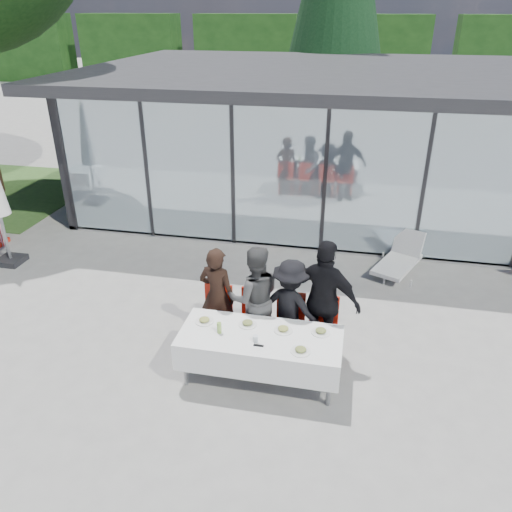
{
  "coord_description": "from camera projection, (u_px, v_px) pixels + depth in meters",
  "views": [
    {
      "loc": [
        1.65,
        -5.87,
        4.82
      ],
      "look_at": [
        0.17,
        1.2,
        1.19
      ],
      "focal_mm": 35.0,
      "sensor_mm": 36.0,
      "label": 1
    }
  ],
  "objects": [
    {
      "name": "ground",
      "position": [
        229.0,
        359.0,
        7.6
      ],
      "size": [
        90.0,
        90.0,
        0.0
      ],
      "primitive_type": "plane",
      "color": "gray",
      "rests_on": "ground"
    },
    {
      "name": "pavilion",
      "position": [
        375.0,
        117.0,
        13.41
      ],
      "size": [
        14.8,
        8.8,
        3.44
      ],
      "color": "gray",
      "rests_on": "ground"
    },
    {
      "name": "treeline",
      "position": [
        309.0,
        52.0,
        31.47
      ],
      "size": [
        62.5,
        2.0,
        4.4
      ],
      "color": "#133410",
      "rests_on": "ground"
    },
    {
      "name": "dining_table",
      "position": [
        260.0,
        347.0,
        6.98
      ],
      "size": [
        2.26,
        0.96,
        0.75
      ],
      "color": "white",
      "rests_on": "ground"
    },
    {
      "name": "diner_a",
      "position": [
        217.0,
        296.0,
        7.69
      ],
      "size": [
        0.71,
        0.71,
        1.63
      ],
      "primitive_type": "imported",
      "rotation": [
        0.0,
        0.0,
        2.93
      ],
      "color": "black",
      "rests_on": "ground"
    },
    {
      "name": "diner_chair_a",
      "position": [
        217.0,
        312.0,
        7.79
      ],
      "size": [
        0.44,
        0.44,
        0.97
      ],
      "color": "red",
      "rests_on": "ground"
    },
    {
      "name": "diner_b",
      "position": [
        255.0,
        298.0,
        7.57
      ],
      "size": [
        1.04,
        1.04,
        1.7
      ],
      "primitive_type": "imported",
      "rotation": [
        0.0,
        0.0,
        3.45
      ],
      "color": "#484848",
      "rests_on": "ground"
    },
    {
      "name": "diner_chair_b",
      "position": [
        254.0,
        316.0,
        7.68
      ],
      "size": [
        0.44,
        0.44,
        0.97
      ],
      "color": "red",
      "rests_on": "ground"
    },
    {
      "name": "diner_c",
      "position": [
        290.0,
        307.0,
        7.51
      ],
      "size": [
        1.26,
        1.26,
        1.53
      ],
      "primitive_type": "imported",
      "rotation": [
        0.0,
        0.0,
        2.8
      ],
      "color": "black",
      "rests_on": "ground"
    },
    {
      "name": "diner_chair_c",
      "position": [
        290.0,
        320.0,
        7.58
      ],
      "size": [
        0.44,
        0.44,
        0.97
      ],
      "color": "red",
      "rests_on": "ground"
    },
    {
      "name": "diner_d",
      "position": [
        325.0,
        300.0,
        7.34
      ],
      "size": [
        1.42,
        1.42,
        1.89
      ],
      "primitive_type": "imported",
      "rotation": [
        0.0,
        0.0,
        2.8
      ],
      "color": "black",
      "rests_on": "ground"
    },
    {
      "name": "diner_chair_d",
      "position": [
        323.0,
        324.0,
        7.49
      ],
      "size": [
        0.44,
        0.44,
        0.97
      ],
      "color": "red",
      "rests_on": "ground"
    },
    {
      "name": "plate_a",
      "position": [
        204.0,
        320.0,
        7.16
      ],
      "size": [
        0.26,
        0.26,
        0.07
      ],
      "color": "silver",
      "rests_on": "dining_table"
    },
    {
      "name": "plate_b",
      "position": [
        248.0,
        323.0,
        7.1
      ],
      "size": [
        0.26,
        0.26,
        0.07
      ],
      "color": "silver",
      "rests_on": "dining_table"
    },
    {
      "name": "plate_c",
      "position": [
        283.0,
        329.0,
        6.97
      ],
      "size": [
        0.26,
        0.26,
        0.07
      ],
      "color": "silver",
      "rests_on": "dining_table"
    },
    {
      "name": "plate_d",
      "position": [
        321.0,
        331.0,
        6.92
      ],
      "size": [
        0.26,
        0.26,
        0.07
      ],
      "color": "silver",
      "rests_on": "dining_table"
    },
    {
      "name": "plate_extra",
      "position": [
        301.0,
        350.0,
        6.54
      ],
      "size": [
        0.26,
        0.26,
        0.07
      ],
      "color": "silver",
      "rests_on": "dining_table"
    },
    {
      "name": "juice_bottle",
      "position": [
        219.0,
        328.0,
        6.9
      ],
      "size": [
        0.06,
        0.06,
        0.16
      ],
      "primitive_type": "cylinder",
      "color": "#8BB74C",
      "rests_on": "dining_table"
    },
    {
      "name": "drinking_glasses",
      "position": [
        256.0,
        339.0,
        6.73
      ],
      "size": [
        0.07,
        0.07,
        0.1
      ],
      "color": "silver",
      "rests_on": "dining_table"
    },
    {
      "name": "folded_eyeglasses",
      "position": [
        259.0,
        345.0,
        6.66
      ],
      "size": [
        0.14,
        0.03,
        0.01
      ],
      "primitive_type": "cube",
      "color": "black",
      "rests_on": "dining_table"
    },
    {
      "name": "lounger",
      "position": [
        400.0,
        258.0,
        10.1
      ],
      "size": [
        1.09,
        1.46,
        0.72
      ],
      "color": "silver",
      "rests_on": "ground"
    }
  ]
}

